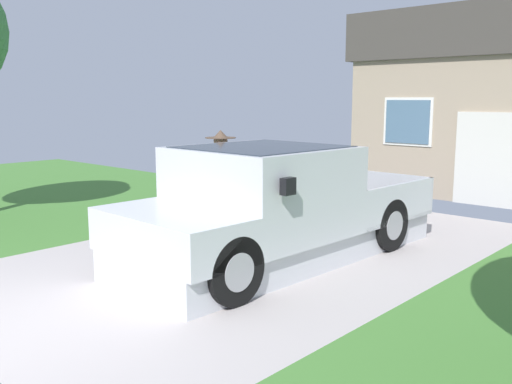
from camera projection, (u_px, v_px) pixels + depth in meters
The scene contains 4 objects.
pickup_truck at pixel (267, 210), 7.89m from camera, with size 2.23×5.16×1.65m.
person_with_hat at pixel (221, 178), 9.23m from camera, with size 0.50×0.50×1.79m.
handbag at pixel (220, 234), 9.11m from camera, with size 0.35×0.18×0.43m.
wheeled_trash_bin at pixel (254, 170), 13.37m from camera, with size 0.60×0.72×1.14m.
Camera 1 is at (5.47, -1.75, 2.29)m, focal length 39.52 mm.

